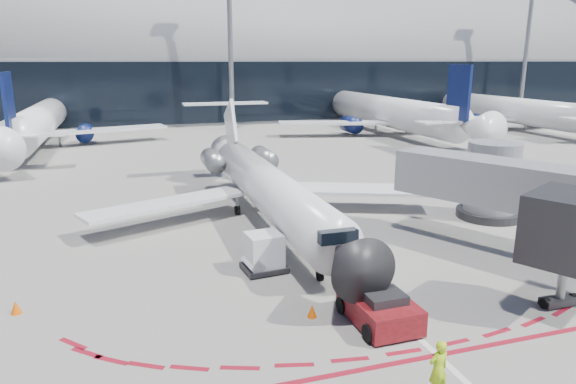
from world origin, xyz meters
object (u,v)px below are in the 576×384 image
object	(u,v)px
regional_jet	(264,183)
pushback_tug	(379,308)
ramp_worker	(438,369)
uld_container	(264,253)

from	to	relation	value
regional_jet	pushback_tug	size ratio (longest dim) A/B	5.12
pushback_tug	ramp_worker	xyz separation A→B (m)	(-0.42, -4.49, 0.31)
pushback_tug	uld_container	xyz separation A→B (m)	(-2.88, 6.10, 0.31)
regional_jet	ramp_worker	world-z (taller)	regional_jet
uld_container	regional_jet	bearing A→B (deg)	69.66
regional_jet	ramp_worker	size ratio (longest dim) A/B	14.84
pushback_tug	ramp_worker	distance (m)	4.52
regional_jet	uld_container	size ratio (longest dim) A/B	12.84
ramp_worker	pushback_tug	bearing A→B (deg)	-101.39
ramp_worker	uld_container	size ratio (longest dim) A/B	0.86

